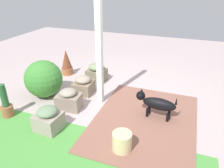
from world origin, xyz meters
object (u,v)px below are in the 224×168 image
(stone_planter_far, at_px, (48,119))
(terracotta_pot_tall, at_px, (6,105))
(dog, at_px, (156,103))
(stone_planter_nearest, at_px, (97,73))
(stone_planter_near, at_px, (83,85))
(round_shrub, at_px, (44,79))
(ceramic_urn, at_px, (122,142))
(terracotta_pot_spiky, at_px, (67,63))
(stone_planter_mid, at_px, (69,100))
(porch_pillar, at_px, (99,44))

(stone_planter_far, relative_size, terracotta_pot_tall, 0.68)
(dog, bearing_deg, stone_planter_nearest, -32.57)
(stone_planter_near, xyz_separation_m, dog, (-1.69, 0.39, 0.11))
(round_shrub, xyz_separation_m, dog, (-2.43, -0.01, -0.10))
(stone_planter_nearest, relative_size, round_shrub, 0.58)
(dog, height_order, ceramic_urn, dog)
(stone_planter_far, relative_size, terracotta_pot_spiky, 0.65)
(stone_planter_mid, relative_size, stone_planter_far, 1.13)
(terracotta_pot_spiky, xyz_separation_m, terracotta_pot_tall, (0.03, 2.11, -0.09))
(porch_pillar, bearing_deg, terracotta_pot_tall, 37.44)
(stone_planter_nearest, distance_m, stone_planter_near, 0.68)
(stone_planter_nearest, height_order, dog, dog)
(stone_planter_nearest, height_order, stone_planter_near, stone_planter_nearest)
(porch_pillar, bearing_deg, dog, 171.62)
(stone_planter_far, distance_m, terracotta_pot_spiky, 2.37)
(porch_pillar, xyz_separation_m, stone_planter_nearest, (0.48, -0.89, -1.02))
(ceramic_urn, bearing_deg, stone_planter_far, -2.25)
(terracotta_pot_tall, relative_size, ceramic_urn, 2.12)
(terracotta_pot_tall, height_order, dog, terracotta_pot_tall)
(round_shrub, height_order, ceramic_urn, round_shrub)
(round_shrub, bearing_deg, porch_pillar, -171.43)
(porch_pillar, relative_size, stone_planter_far, 5.58)
(round_shrub, bearing_deg, stone_planter_far, 128.50)
(stone_planter_near, distance_m, stone_planter_mid, 0.69)
(stone_planter_nearest, xyz_separation_m, terracotta_pot_tall, (0.96, 1.99, 0.00))
(stone_planter_near, height_order, ceramic_urn, stone_planter_near)
(stone_planter_nearest, xyz_separation_m, stone_planter_mid, (-0.00, 1.36, -0.03))
(stone_planter_nearest, distance_m, stone_planter_far, 2.05)
(stone_planter_far, xyz_separation_m, terracotta_pot_tall, (0.97, -0.06, 0.03))
(stone_planter_nearest, bearing_deg, round_shrub, 54.62)
(stone_planter_nearest, relative_size, ceramic_urn, 1.52)
(stone_planter_near, relative_size, ceramic_urn, 1.48)
(stone_planter_nearest, distance_m, terracotta_pot_spiky, 0.94)
(porch_pillar, distance_m, round_shrub, 1.51)
(stone_planter_far, height_order, round_shrub, round_shrub)
(stone_planter_far, bearing_deg, stone_planter_nearest, -89.70)
(stone_planter_nearest, height_order, stone_planter_far, stone_planter_nearest)
(round_shrub, distance_m, ceramic_urn, 2.36)
(stone_planter_nearest, height_order, terracotta_pot_spiky, terracotta_pot_spiky)
(stone_planter_far, bearing_deg, stone_planter_mid, -89.28)
(porch_pillar, relative_size, stone_planter_nearest, 5.30)
(round_shrub, xyz_separation_m, terracotta_pot_spiky, (0.16, -1.20, -0.08))
(porch_pillar, xyz_separation_m, stone_planter_far, (0.47, 1.16, -1.04))
(ceramic_urn, bearing_deg, porch_pillar, -54.62)
(terracotta_pot_tall, xyz_separation_m, ceramic_urn, (-2.30, 0.11, -0.08))
(porch_pillar, xyz_separation_m, terracotta_pot_tall, (1.44, 1.10, -1.01))
(stone_planter_nearest, bearing_deg, terracotta_pot_tall, 64.33)
(stone_planter_near, height_order, stone_planter_mid, stone_planter_mid)
(stone_planter_nearest, bearing_deg, porch_pillar, 118.40)
(terracotta_pot_spiky, bearing_deg, porch_pillar, 144.32)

